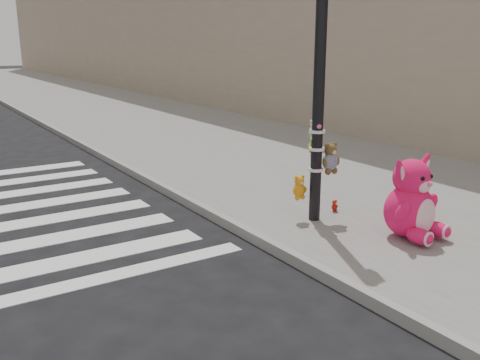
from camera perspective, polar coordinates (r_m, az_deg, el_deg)
ground at (r=5.23m, az=-1.53°, el=-16.07°), size 120.00×120.00×0.00m
sidewalk_near at (r=15.89m, az=-4.77°, el=5.18°), size 7.00×80.00×0.14m
curb_edge at (r=14.62m, az=-16.81°, el=3.77°), size 0.12×80.00×0.15m
signal_pole at (r=7.58m, az=8.46°, el=7.59°), size 0.70×0.49×4.00m
pink_bunny at (r=7.37m, az=17.86°, el=-2.44°), size 0.79×0.87×1.12m
red_teddy at (r=8.29m, az=10.04°, el=-2.71°), size 0.13×0.10×0.18m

